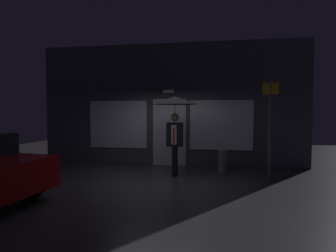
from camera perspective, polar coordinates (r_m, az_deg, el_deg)
ground_plane at (r=7.19m, az=-2.48°, el=-11.33°), size 18.00×18.00×0.00m
building_facade at (r=9.28m, az=0.43°, el=4.29°), size 8.87×0.48×4.03m
person_with_umbrella at (r=7.60m, az=1.44°, el=3.11°), size 1.26×1.26×2.20m
street_sign_post at (r=7.68m, az=20.30°, el=0.57°), size 0.40×0.07×2.62m
sidewalk_bollard at (r=8.33m, az=11.25°, el=-7.13°), size 0.28×0.28×0.65m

